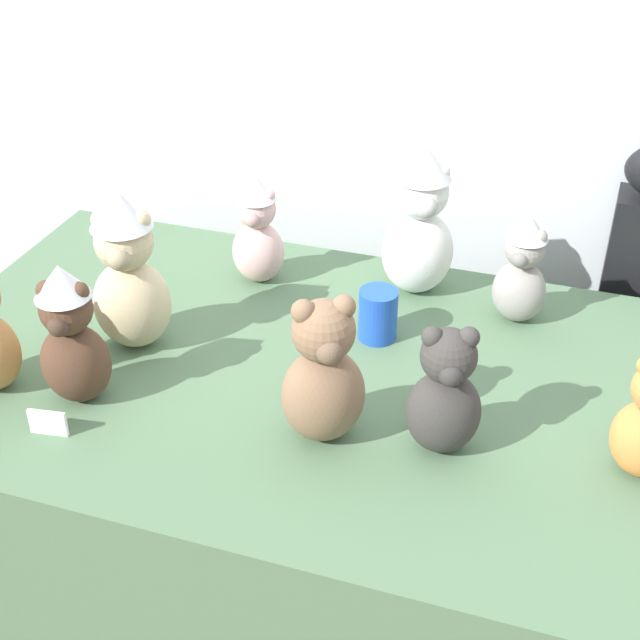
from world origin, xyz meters
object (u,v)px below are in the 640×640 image
at_px(teddy_bear_ash, 522,270).
at_px(teddy_bear_mocha, 323,375).
at_px(display_table, 320,504).
at_px(teddy_bear_charcoal, 445,395).
at_px(teddy_bear_sand, 128,273).
at_px(party_cup_blue, 378,314).
at_px(teddy_bear_cocoa, 71,336).
at_px(teddy_bear_snow, 420,223).
at_px(teddy_bear_blush, 257,231).

xyz_separation_m(teddy_bear_ash, teddy_bear_mocha, (-0.27, -0.49, 0.01)).
relative_size(display_table, teddy_bear_charcoal, 6.58).
distance_m(teddy_bear_sand, teddy_bear_charcoal, 0.67).
bearing_deg(party_cup_blue, teddy_bear_sand, -159.20).
bearing_deg(party_cup_blue, teddy_bear_charcoal, -57.00).
height_order(teddy_bear_cocoa, party_cup_blue, teddy_bear_cocoa).
bearing_deg(display_table, teddy_bear_cocoa, -151.41).
xyz_separation_m(teddy_bear_cocoa, teddy_bear_snow, (0.51, 0.58, 0.03)).
relative_size(teddy_bear_sand, teddy_bear_cocoa, 1.20).
relative_size(display_table, teddy_bear_mocha, 5.78).
height_order(teddy_bear_ash, teddy_bear_cocoa, teddy_bear_cocoa).
bearing_deg(teddy_bear_charcoal, teddy_bear_blush, 122.69).
relative_size(teddy_bear_ash, teddy_bear_blush, 0.95).
xyz_separation_m(teddy_bear_ash, teddy_bear_snow, (-0.23, 0.05, 0.05)).
bearing_deg(teddy_bear_charcoal, party_cup_blue, 106.32).
bearing_deg(teddy_bear_blush, teddy_bear_ash, -7.23).
bearing_deg(teddy_bear_cocoa, party_cup_blue, 25.13).
bearing_deg(teddy_bear_snow, teddy_bear_charcoal, -96.81).
bearing_deg(teddy_bear_blush, teddy_bear_charcoal, -49.48).
height_order(teddy_bear_charcoal, teddy_bear_mocha, teddy_bear_mocha).
xyz_separation_m(display_table, teddy_bear_charcoal, (0.27, -0.15, 0.48)).
bearing_deg(teddy_bear_cocoa, teddy_bear_charcoal, -6.53).
xyz_separation_m(display_table, teddy_bear_mocha, (0.06, -0.18, 0.50)).
distance_m(teddy_bear_cocoa, teddy_bear_snow, 0.77).
relative_size(teddy_bear_blush, party_cup_blue, 2.36).
distance_m(display_table, party_cup_blue, 0.45).
distance_m(teddy_bear_ash, teddy_bear_cocoa, 0.91).
xyz_separation_m(display_table, party_cup_blue, (0.08, 0.15, 0.42)).
bearing_deg(display_table, party_cup_blue, 63.23).
distance_m(display_table, teddy_bear_charcoal, 0.57).
bearing_deg(teddy_bear_sand, party_cup_blue, 2.98).
relative_size(display_table, teddy_bear_sand, 4.84).
bearing_deg(teddy_bear_cocoa, teddy_bear_ash, 22.80).
xyz_separation_m(display_table, teddy_bear_sand, (-0.39, -0.03, 0.53)).
bearing_deg(teddy_bear_blush, display_table, -59.12).
xyz_separation_m(teddy_bear_sand, teddy_bear_mocha, (0.45, -0.15, -0.03)).
bearing_deg(teddy_bear_ash, teddy_bear_mocha, -111.60).
distance_m(teddy_bear_charcoal, teddy_bear_blush, 0.67).
xyz_separation_m(teddy_bear_ash, teddy_bear_cocoa, (-0.74, -0.53, 0.02)).
height_order(teddy_bear_charcoal, party_cup_blue, teddy_bear_charcoal).
xyz_separation_m(teddy_bear_charcoal, party_cup_blue, (-0.19, 0.30, -0.06)).
relative_size(teddy_bear_ash, party_cup_blue, 2.25).
relative_size(teddy_bear_sand, teddy_bear_charcoal, 1.36).
height_order(teddy_bear_snow, party_cup_blue, teddy_bear_snow).
distance_m(teddy_bear_mocha, teddy_bear_snow, 0.54).
relative_size(display_table, teddy_bear_ash, 6.68).
relative_size(teddy_bear_sand, teddy_bear_mocha, 1.19).
xyz_separation_m(teddy_bear_cocoa, party_cup_blue, (0.48, 0.37, -0.08)).
bearing_deg(teddy_bear_ash, display_table, -130.02).
height_order(teddy_bear_cocoa, teddy_bear_blush, teddy_bear_cocoa).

